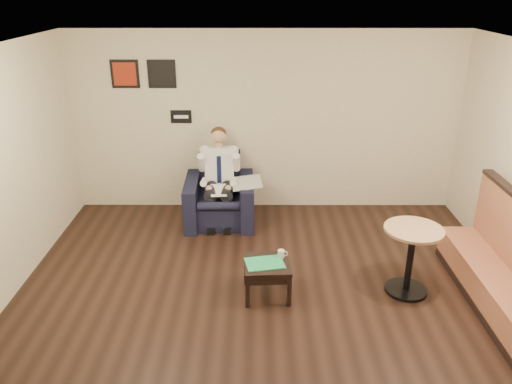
{
  "coord_description": "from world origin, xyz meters",
  "views": [
    {
      "loc": [
        -0.13,
        -4.53,
        3.43
      ],
      "look_at": [
        -0.14,
        1.2,
        1.0
      ],
      "focal_mm": 35.0,
      "sensor_mm": 36.0,
      "label": 1
    }
  ],
  "objects_px": {
    "green_folder": "(265,263)",
    "cafe_table": "(410,260)",
    "seated_man": "(219,183)",
    "banquette": "(503,259)",
    "side_table": "(267,279)",
    "smartphone": "(270,255)",
    "coffee_mug": "(281,254)",
    "armchair": "(219,191)"
  },
  "relations": [
    {
      "from": "green_folder",
      "to": "cafe_table",
      "type": "distance_m",
      "value": 1.7
    },
    {
      "from": "seated_man",
      "to": "banquette",
      "type": "distance_m",
      "value": 3.87
    },
    {
      "from": "seated_man",
      "to": "side_table",
      "type": "distance_m",
      "value": 2.02
    },
    {
      "from": "smartphone",
      "to": "cafe_table",
      "type": "relative_size",
      "value": 0.16
    },
    {
      "from": "seated_man",
      "to": "smartphone",
      "type": "height_order",
      "value": "seated_man"
    },
    {
      "from": "cafe_table",
      "to": "side_table",
      "type": "bearing_deg",
      "value": -177.43
    },
    {
      "from": "seated_man",
      "to": "side_table",
      "type": "relative_size",
      "value": 2.57
    },
    {
      "from": "smartphone",
      "to": "green_folder",
      "type": "bearing_deg",
      "value": -103.96
    },
    {
      "from": "side_table",
      "to": "coffee_mug",
      "type": "xyz_separation_m",
      "value": [
        0.17,
        0.13,
        0.26
      ]
    },
    {
      "from": "armchair",
      "to": "coffee_mug",
      "type": "height_order",
      "value": "armchair"
    },
    {
      "from": "coffee_mug",
      "to": "cafe_table",
      "type": "height_order",
      "value": "cafe_table"
    },
    {
      "from": "side_table",
      "to": "green_folder",
      "type": "bearing_deg",
      "value": -143.09
    },
    {
      "from": "armchair",
      "to": "cafe_table",
      "type": "xyz_separation_m",
      "value": [
        2.35,
        -1.9,
        -0.08
      ]
    },
    {
      "from": "armchair",
      "to": "coffee_mug",
      "type": "relative_size",
      "value": 11.21
    },
    {
      "from": "coffee_mug",
      "to": "armchair",
      "type": "bearing_deg",
      "value": 114.73
    },
    {
      "from": "armchair",
      "to": "smartphone",
      "type": "relative_size",
      "value": 7.61
    },
    {
      "from": "armchair",
      "to": "coffee_mug",
      "type": "xyz_separation_m",
      "value": [
        0.85,
        -1.85,
        -0.02
      ]
    },
    {
      "from": "banquette",
      "to": "cafe_table",
      "type": "relative_size",
      "value": 2.79
    },
    {
      "from": "armchair",
      "to": "seated_man",
      "type": "distance_m",
      "value": 0.22
    },
    {
      "from": "armchair",
      "to": "coffee_mug",
      "type": "distance_m",
      "value": 2.04
    },
    {
      "from": "seated_man",
      "to": "cafe_table",
      "type": "relative_size",
      "value": 1.62
    },
    {
      "from": "cafe_table",
      "to": "armchair",
      "type": "bearing_deg",
      "value": 141.12
    },
    {
      "from": "banquette",
      "to": "cafe_table",
      "type": "xyz_separation_m",
      "value": [
        -0.93,
        0.27,
        -0.18
      ]
    },
    {
      "from": "side_table",
      "to": "cafe_table",
      "type": "height_order",
      "value": "cafe_table"
    },
    {
      "from": "side_table",
      "to": "cafe_table",
      "type": "xyz_separation_m",
      "value": [
        1.67,
        0.08,
        0.2
      ]
    },
    {
      "from": "armchair",
      "to": "seated_man",
      "type": "bearing_deg",
      "value": -90.0
    },
    {
      "from": "coffee_mug",
      "to": "smartphone",
      "type": "relative_size",
      "value": 0.68
    },
    {
      "from": "armchair",
      "to": "side_table",
      "type": "xyz_separation_m",
      "value": [
        0.68,
        -1.97,
        -0.28
      ]
    },
    {
      "from": "seated_man",
      "to": "coffee_mug",
      "type": "bearing_deg",
      "value": -65.39
    },
    {
      "from": "coffee_mug",
      "to": "smartphone",
      "type": "bearing_deg",
      "value": 166.12
    },
    {
      "from": "banquette",
      "to": "green_folder",
      "type": "bearing_deg",
      "value": 176.17
    },
    {
      "from": "green_folder",
      "to": "banquette",
      "type": "height_order",
      "value": "banquette"
    },
    {
      "from": "seated_man",
      "to": "green_folder",
      "type": "relative_size",
      "value": 3.14
    },
    {
      "from": "green_folder",
      "to": "cafe_table",
      "type": "relative_size",
      "value": 0.52
    },
    {
      "from": "cafe_table",
      "to": "green_folder",
      "type": "bearing_deg",
      "value": -176.77
    },
    {
      "from": "coffee_mug",
      "to": "smartphone",
      "type": "xyz_separation_m",
      "value": [
        -0.13,
        0.03,
        -0.04
      ]
    },
    {
      "from": "seated_man",
      "to": "banquette",
      "type": "height_order",
      "value": "seated_man"
    },
    {
      "from": "smartphone",
      "to": "banquette",
      "type": "bearing_deg",
      "value": -1.08
    },
    {
      "from": "side_table",
      "to": "banquette",
      "type": "xyz_separation_m",
      "value": [
        2.6,
        -0.2,
        0.38
      ]
    },
    {
      "from": "seated_man",
      "to": "green_folder",
      "type": "bearing_deg",
      "value": -72.34
    },
    {
      "from": "side_table",
      "to": "cafe_table",
      "type": "bearing_deg",
      "value": 2.57
    },
    {
      "from": "armchair",
      "to": "seated_man",
      "type": "xyz_separation_m",
      "value": [
        0.0,
        -0.13,
        0.18
      ]
    }
  ]
}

